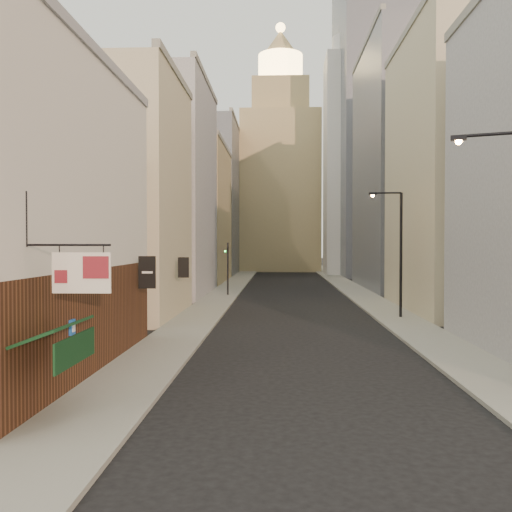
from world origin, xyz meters
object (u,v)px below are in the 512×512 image
(clock_tower, at_px, (280,174))
(white_tower, at_px, (351,156))
(traffic_light_left, at_px, (228,257))
(streetlamp_mid, at_px, (398,247))
(streetlamp_near, at_px, (511,243))

(clock_tower, xyz_separation_m, white_tower, (11.00, -14.00, 0.97))
(traffic_light_left, bearing_deg, clock_tower, -108.13)
(clock_tower, relative_size, streetlamp_mid, 5.43)
(clock_tower, height_order, streetlamp_mid, clock_tower)
(clock_tower, bearing_deg, white_tower, -51.84)
(clock_tower, distance_m, streetlamp_near, 85.94)
(streetlamp_near, bearing_deg, white_tower, 106.78)
(white_tower, bearing_deg, streetlamp_near, -92.77)
(white_tower, bearing_deg, streetlamp_mid, -93.80)
(white_tower, relative_size, traffic_light_left, 8.30)
(clock_tower, height_order, white_tower, clock_tower)
(white_tower, xyz_separation_m, traffic_light_left, (-15.97, -37.34, -14.92))
(clock_tower, distance_m, streetlamp_mid, 68.41)
(traffic_light_left, bearing_deg, streetlamp_near, 98.05)
(streetlamp_near, distance_m, streetlamp_mid, 17.91)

